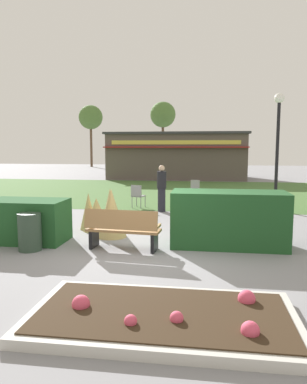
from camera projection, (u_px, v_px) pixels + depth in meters
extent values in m
plane|color=gray|center=(147.00, 250.00, 8.31)|extent=(80.00, 80.00, 0.00)
cube|color=#446B33|center=(180.00, 192.00, 19.24)|extent=(36.00, 12.00, 0.01)
cube|color=beige|center=(162.00, 318.00, 4.89)|extent=(3.57, 1.88, 0.14)
cube|color=#382819|center=(162.00, 313.00, 4.88)|extent=(3.33, 1.64, 0.04)
sphere|color=#E54C6B|center=(131.00, 321.00, 4.54)|extent=(0.16, 0.16, 0.16)
sphere|color=#E54C6B|center=(177.00, 318.00, 4.62)|extent=(0.18, 0.18, 0.18)
sphere|color=#E54C6B|center=(247.00, 299.00, 5.20)|extent=(0.25, 0.25, 0.25)
sphere|color=#E54C6B|center=(250.00, 331.00, 4.30)|extent=(0.22, 0.22, 0.22)
sphere|color=#E54C6B|center=(81.00, 304.00, 5.03)|extent=(0.25, 0.25, 0.25)
cube|color=#9E7547|center=(124.00, 230.00, 8.37)|extent=(1.74, 0.63, 0.06)
cube|color=#9E7547|center=(120.00, 220.00, 8.13)|extent=(1.70, 0.28, 0.44)
cube|color=black|center=(94.00, 238.00, 8.57)|extent=(0.12, 0.45, 0.45)
cube|color=black|center=(154.00, 241.00, 8.23)|extent=(0.12, 0.45, 0.45)
cube|color=#9E7547|center=(90.00, 223.00, 8.54)|extent=(0.10, 0.44, 0.06)
cube|color=#9E7547|center=(158.00, 227.00, 8.17)|extent=(0.10, 0.44, 0.06)
cube|color=#1E4C23|center=(27.00, 221.00, 9.04)|extent=(1.93, 1.10, 1.05)
cube|color=#1E4C23|center=(229.00, 219.00, 8.60)|extent=(2.67, 1.10, 1.31)
cone|color=tan|center=(112.00, 213.00, 9.51)|extent=(0.78, 0.78, 1.26)
cone|color=tan|center=(97.00, 214.00, 10.26)|extent=(0.78, 0.78, 0.92)
cone|color=tan|center=(89.00, 211.00, 10.39)|extent=(0.50, 0.50, 1.05)
cone|color=tan|center=(110.00, 212.00, 9.59)|extent=(0.61, 0.61, 1.26)
cylinder|color=black|center=(275.00, 207.00, 13.68)|extent=(0.22, 0.22, 0.20)
cylinder|color=black|center=(277.00, 157.00, 13.45)|extent=(0.12, 0.12, 3.94)
sphere|color=white|center=(279.00, 98.00, 13.19)|extent=(0.36, 0.36, 0.36)
cylinder|color=#2D4233|center=(30.00, 232.00, 8.27)|extent=(0.52, 0.52, 0.86)
cube|color=#594C47|center=(177.00, 157.00, 27.62)|extent=(9.93, 4.75, 3.24)
cube|color=#333338|center=(178.00, 134.00, 27.41)|extent=(10.23, 5.05, 0.16)
cube|color=maroon|center=(175.00, 147.00, 25.02)|extent=(10.03, 0.36, 0.08)
cube|color=#D8CC4C|center=(175.00, 142.00, 25.13)|extent=(8.94, 0.04, 0.28)
cube|color=gray|center=(193.00, 190.00, 16.02)|extent=(0.59, 0.59, 0.04)
cube|color=gray|center=(195.00, 185.00, 16.15)|extent=(0.41, 0.24, 0.44)
cylinder|color=gray|center=(187.00, 196.00, 16.00)|extent=(0.03, 0.03, 0.45)
cylinder|color=gray|center=(194.00, 196.00, 15.78)|extent=(0.03, 0.03, 0.45)
cylinder|color=gray|center=(191.00, 195.00, 16.31)|extent=(0.03, 0.03, 0.45)
cylinder|color=gray|center=(199.00, 195.00, 16.09)|extent=(0.03, 0.03, 0.45)
cube|color=gray|center=(139.00, 196.00, 14.16)|extent=(0.55, 0.55, 0.04)
cube|color=gray|center=(136.00, 191.00, 13.95)|extent=(0.43, 0.17, 0.44)
cylinder|color=gray|center=(145.00, 201.00, 14.28)|extent=(0.03, 0.03, 0.45)
cylinder|color=gray|center=(137.00, 201.00, 14.44)|extent=(0.03, 0.03, 0.45)
cylinder|color=gray|center=(141.00, 203.00, 13.94)|extent=(0.03, 0.03, 0.45)
cylinder|color=gray|center=(132.00, 202.00, 14.10)|extent=(0.03, 0.03, 0.45)
cylinder|color=#23232D|center=(162.00, 200.00, 13.28)|extent=(0.28, 0.28, 0.85)
cylinder|color=black|center=(162.00, 180.00, 13.19)|extent=(0.34, 0.34, 0.62)
sphere|color=beige|center=(162.00, 168.00, 13.14)|extent=(0.22, 0.22, 0.22)
cube|color=navy|center=(150.00, 165.00, 36.68)|extent=(4.36, 2.23, 0.60)
cube|color=black|center=(149.00, 161.00, 36.63)|extent=(2.46, 1.82, 0.44)
cylinder|color=black|center=(163.00, 167.00, 37.57)|extent=(0.66, 0.29, 0.64)
cylinder|color=black|center=(163.00, 168.00, 35.75)|extent=(0.66, 0.29, 0.64)
cylinder|color=black|center=(138.00, 167.00, 37.67)|extent=(0.66, 0.29, 0.64)
cylinder|color=black|center=(137.00, 168.00, 35.84)|extent=(0.66, 0.29, 0.64)
cylinder|color=brown|center=(163.00, 147.00, 40.54)|extent=(0.28, 0.28, 4.78)
sphere|color=#4C7233|center=(163.00, 115.00, 40.12)|extent=(2.80, 2.80, 2.80)
cylinder|color=brown|center=(91.00, 147.00, 43.20)|extent=(0.28, 0.28, 4.71)
sphere|color=#4C7233|center=(91.00, 117.00, 42.77)|extent=(2.80, 2.80, 2.80)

